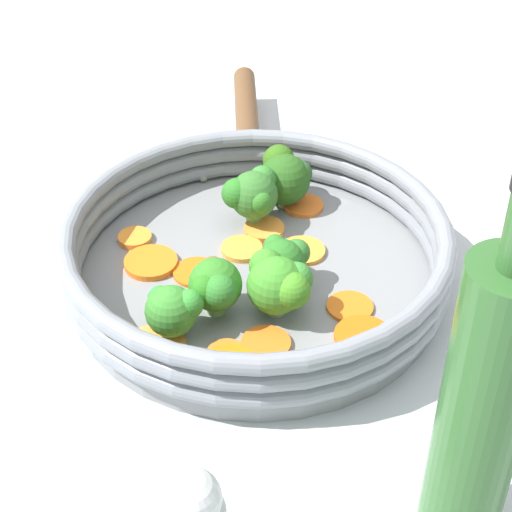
{
  "coord_description": "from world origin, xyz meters",
  "views": [
    {
      "loc": [
        0.21,
        -0.53,
        0.47
      ],
      "look_at": [
        0.0,
        0.0,
        0.03
      ],
      "focal_mm": 60.0,
      "sensor_mm": 36.0,
      "label": 1
    }
  ],
  "objects_px": {
    "carrot_slice_3": "(196,272)",
    "carrot_slice_11": "(155,346)",
    "carrot_slice_1": "(242,249)",
    "broccoli_floret_2": "(253,194)",
    "broccoli_floret_5": "(285,176)",
    "mushroom_piece_0": "(214,265)",
    "carrot_slice_0": "(264,229)",
    "carrot_slice_9": "(302,251)",
    "carrot_slice_6": "(151,263)",
    "broccoli_floret_1": "(283,262)",
    "carrot_slice_13": "(266,344)",
    "skillet": "(256,278)",
    "broccoli_floret_4": "(279,283)",
    "broccoli_floret_3": "(173,309)",
    "broccoli_floret_0": "(214,287)",
    "carrot_slice_2": "(227,354)",
    "oil_bottle": "(484,403)",
    "carrot_slice_10": "(350,307)",
    "carrot_slice_12": "(257,197)",
    "carrot_slice_5": "(230,366)",
    "carrot_slice_4": "(134,239)",
    "carrot_slice_7": "(303,205)",
    "mushroom_piece_1": "(263,198)",
    "carrot_slice_8": "(363,336)"
  },
  "relations": [
    {
      "from": "carrot_slice_3",
      "to": "carrot_slice_11",
      "type": "height_order",
      "value": "same"
    },
    {
      "from": "carrot_slice_12",
      "to": "mushroom_piece_1",
      "type": "height_order",
      "value": "mushroom_piece_1"
    },
    {
      "from": "carrot_slice_13",
      "to": "mushroom_piece_0",
      "type": "distance_m",
      "value": 0.1
    },
    {
      "from": "carrot_slice_1",
      "to": "mushroom_piece_0",
      "type": "bearing_deg",
      "value": -109.33
    },
    {
      "from": "carrot_slice_2",
      "to": "oil_bottle",
      "type": "xyz_separation_m",
      "value": [
        0.19,
        -0.07,
        0.09
      ]
    },
    {
      "from": "carrot_slice_7",
      "to": "oil_bottle",
      "type": "distance_m",
      "value": 0.35
    },
    {
      "from": "carrot_slice_4",
      "to": "carrot_slice_5",
      "type": "height_order",
      "value": "same"
    },
    {
      "from": "carrot_slice_9",
      "to": "carrot_slice_10",
      "type": "bearing_deg",
      "value": -43.34
    },
    {
      "from": "carrot_slice_6",
      "to": "broccoli_floret_3",
      "type": "bearing_deg",
      "value": -51.47
    },
    {
      "from": "carrot_slice_1",
      "to": "carrot_slice_3",
      "type": "xyz_separation_m",
      "value": [
        -0.02,
        -0.04,
        -0.0
      ]
    },
    {
      "from": "carrot_slice_12",
      "to": "carrot_slice_5",
      "type": "bearing_deg",
      "value": -73.83
    },
    {
      "from": "carrot_slice_5",
      "to": "mushroom_piece_1",
      "type": "relative_size",
      "value": 2.08
    },
    {
      "from": "carrot_slice_10",
      "to": "broccoli_floret_5",
      "type": "height_order",
      "value": "broccoli_floret_5"
    },
    {
      "from": "carrot_slice_2",
      "to": "mushroom_piece_0",
      "type": "xyz_separation_m",
      "value": [
        -0.05,
        0.09,
        0.0
      ]
    },
    {
      "from": "mushroom_piece_1",
      "to": "broccoli_floret_5",
      "type": "bearing_deg",
      "value": 17.35
    },
    {
      "from": "broccoli_floret_1",
      "to": "carrot_slice_4",
      "type": "bearing_deg",
      "value": 175.5
    },
    {
      "from": "carrot_slice_7",
      "to": "broccoli_floret_3",
      "type": "xyz_separation_m",
      "value": [
        -0.04,
        -0.2,
        0.02
      ]
    },
    {
      "from": "broccoli_floret_0",
      "to": "carrot_slice_2",
      "type": "bearing_deg",
      "value": -55.94
    },
    {
      "from": "carrot_slice_4",
      "to": "broccoli_floret_2",
      "type": "distance_m",
      "value": 0.11
    },
    {
      "from": "carrot_slice_7",
      "to": "broccoli_floret_3",
      "type": "relative_size",
      "value": 0.8
    },
    {
      "from": "carrot_slice_2",
      "to": "oil_bottle",
      "type": "distance_m",
      "value": 0.22
    },
    {
      "from": "oil_bottle",
      "to": "broccoli_floret_4",
      "type": "bearing_deg",
      "value": 142.63
    },
    {
      "from": "skillet",
      "to": "mushroom_piece_1",
      "type": "height_order",
      "value": "mushroom_piece_1"
    },
    {
      "from": "carrot_slice_2",
      "to": "mushroom_piece_0",
      "type": "height_order",
      "value": "mushroom_piece_0"
    },
    {
      "from": "carrot_slice_1",
      "to": "carrot_slice_11",
      "type": "bearing_deg",
      "value": -96.39
    },
    {
      "from": "carrot_slice_1",
      "to": "carrot_slice_9",
      "type": "xyz_separation_m",
      "value": [
        0.05,
        0.02,
        -0.0
      ]
    },
    {
      "from": "skillet",
      "to": "carrot_slice_1",
      "type": "relative_size",
      "value": 8.54
    },
    {
      "from": "carrot_slice_2",
      "to": "mushroom_piece_0",
      "type": "relative_size",
      "value": 1.39
    },
    {
      "from": "mushroom_piece_0",
      "to": "broccoli_floret_0",
      "type": "bearing_deg",
      "value": -65.64
    },
    {
      "from": "carrot_slice_4",
      "to": "mushroom_piece_1",
      "type": "relative_size",
      "value": 1.47
    },
    {
      "from": "skillet",
      "to": "broccoli_floret_4",
      "type": "height_order",
      "value": "broccoli_floret_4"
    },
    {
      "from": "carrot_slice_1",
      "to": "mushroom_piece_1",
      "type": "relative_size",
      "value": 1.79
    },
    {
      "from": "broccoli_floret_3",
      "to": "broccoli_floret_4",
      "type": "distance_m",
      "value": 0.09
    },
    {
      "from": "broccoli_floret_2",
      "to": "carrot_slice_7",
      "type": "bearing_deg",
      "value": 51.24
    },
    {
      "from": "carrot_slice_6",
      "to": "broccoli_floret_1",
      "type": "relative_size",
      "value": 1.02
    },
    {
      "from": "broccoli_floret_1",
      "to": "broccoli_floret_3",
      "type": "relative_size",
      "value": 0.97
    },
    {
      "from": "carrot_slice_0",
      "to": "carrot_slice_9",
      "type": "distance_m",
      "value": 0.05
    },
    {
      "from": "carrot_slice_3",
      "to": "carrot_slice_1",
      "type": "bearing_deg",
      "value": 61.35
    },
    {
      "from": "broccoli_floret_2",
      "to": "broccoli_floret_5",
      "type": "xyz_separation_m",
      "value": [
        0.02,
        0.04,
        -0.0
      ]
    },
    {
      "from": "carrot_slice_0",
      "to": "mushroom_piece_0",
      "type": "bearing_deg",
      "value": -106.19
    },
    {
      "from": "skillet",
      "to": "carrot_slice_8",
      "type": "height_order",
      "value": "carrot_slice_8"
    },
    {
      "from": "broccoli_floret_2",
      "to": "broccoli_floret_3",
      "type": "relative_size",
      "value": 1.16
    },
    {
      "from": "broccoli_floret_1",
      "to": "broccoli_floret_3",
      "type": "height_order",
      "value": "broccoli_floret_1"
    },
    {
      "from": "broccoli_floret_1",
      "to": "mushroom_piece_1",
      "type": "bearing_deg",
      "value": 118.43
    },
    {
      "from": "skillet",
      "to": "mushroom_piece_0",
      "type": "bearing_deg",
      "value": -158.59
    },
    {
      "from": "carrot_slice_5",
      "to": "broccoli_floret_4",
      "type": "xyz_separation_m",
      "value": [
        0.01,
        0.07,
        0.03
      ]
    },
    {
      "from": "carrot_slice_0",
      "to": "carrot_slice_13",
      "type": "bearing_deg",
      "value": -68.55
    },
    {
      "from": "broccoli_floret_0",
      "to": "carrot_slice_0",
      "type": "bearing_deg",
      "value": 92.01
    },
    {
      "from": "carrot_slice_1",
      "to": "broccoli_floret_5",
      "type": "bearing_deg",
      "value": 83.47
    },
    {
      "from": "carrot_slice_8",
      "to": "mushroom_piece_0",
      "type": "xyz_separation_m",
      "value": [
        -0.14,
        0.04,
        0.0
      ]
    }
  ]
}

